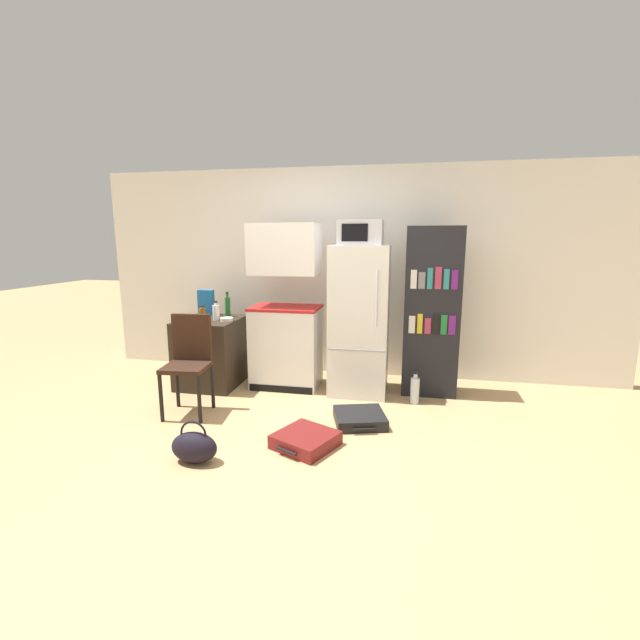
{
  "coord_description": "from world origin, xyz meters",
  "views": [
    {
      "loc": [
        0.84,
        -3.23,
        1.68
      ],
      "look_at": [
        0.02,
        0.85,
        0.88
      ],
      "focal_mm": 24.0,
      "sensor_mm": 36.0,
      "label": 1
    }
  ],
  "objects_px": {
    "bottle_amber_beer": "(202,314)",
    "suitcase_small_flat": "(360,418)",
    "bowl": "(227,319)",
    "microwave": "(361,233)",
    "bookshelf": "(431,312)",
    "refrigerator": "(359,320)",
    "water_bottle_front": "(415,390)",
    "suitcase_large_flat": "(306,440)",
    "bottle_milk_white": "(216,312)",
    "chair": "(189,355)",
    "side_table": "(212,352)",
    "kitchen_hutch": "(286,315)",
    "cereal_box": "(206,302)",
    "bottle_green_tall": "(228,306)",
    "handbag": "(194,447)"
  },
  "relations": [
    {
      "from": "bowl",
      "to": "bottle_amber_beer",
      "type": "bearing_deg",
      "value": -179.01
    },
    {
      "from": "chair",
      "to": "water_bottle_front",
      "type": "height_order",
      "value": "chair"
    },
    {
      "from": "refrigerator",
      "to": "suitcase_small_flat",
      "type": "height_order",
      "value": "refrigerator"
    },
    {
      "from": "bottle_green_tall",
      "to": "handbag",
      "type": "relative_size",
      "value": 0.81
    },
    {
      "from": "bottle_green_tall",
      "to": "kitchen_hutch",
      "type": "bearing_deg",
      "value": -5.17
    },
    {
      "from": "bookshelf",
      "to": "suitcase_large_flat",
      "type": "xyz_separation_m",
      "value": [
        -1.04,
        -1.49,
        -0.84
      ]
    },
    {
      "from": "kitchen_hutch",
      "to": "suitcase_large_flat",
      "type": "relative_size",
      "value": 3.14
    },
    {
      "from": "kitchen_hutch",
      "to": "side_table",
      "type": "bearing_deg",
      "value": -172.37
    },
    {
      "from": "kitchen_hutch",
      "to": "cereal_box",
      "type": "xyz_separation_m",
      "value": [
        -1.03,
        0.13,
        0.09
      ]
    },
    {
      "from": "refrigerator",
      "to": "chair",
      "type": "distance_m",
      "value": 1.79
    },
    {
      "from": "bowl",
      "to": "refrigerator",
      "type": "bearing_deg",
      "value": 6.54
    },
    {
      "from": "bowl",
      "to": "suitcase_small_flat",
      "type": "bearing_deg",
      "value": -23.38
    },
    {
      "from": "water_bottle_front",
      "to": "bottle_amber_beer",
      "type": "bearing_deg",
      "value": 178.35
    },
    {
      "from": "bowl",
      "to": "water_bottle_front",
      "type": "bearing_deg",
      "value": -2.01
    },
    {
      "from": "kitchen_hutch",
      "to": "cereal_box",
      "type": "bearing_deg",
      "value": 172.77
    },
    {
      "from": "bottle_amber_beer",
      "to": "suitcase_small_flat",
      "type": "relative_size",
      "value": 0.31
    },
    {
      "from": "kitchen_hutch",
      "to": "bottle_milk_white",
      "type": "distance_m",
      "value": 0.78
    },
    {
      "from": "microwave",
      "to": "water_bottle_front",
      "type": "height_order",
      "value": "microwave"
    },
    {
      "from": "microwave",
      "to": "bottle_milk_white",
      "type": "xyz_separation_m",
      "value": [
        -1.6,
        -0.13,
        -0.87
      ]
    },
    {
      "from": "bookshelf",
      "to": "cereal_box",
      "type": "height_order",
      "value": "bookshelf"
    },
    {
      "from": "bottle_milk_white",
      "to": "chair",
      "type": "relative_size",
      "value": 0.23
    },
    {
      "from": "refrigerator",
      "to": "bookshelf",
      "type": "height_order",
      "value": "bookshelf"
    },
    {
      "from": "kitchen_hutch",
      "to": "bottle_green_tall",
      "type": "height_order",
      "value": "kitchen_hutch"
    },
    {
      "from": "bottle_milk_white",
      "to": "chair",
      "type": "distance_m",
      "value": 0.8
    },
    {
      "from": "side_table",
      "to": "handbag",
      "type": "bearing_deg",
      "value": -69.21
    },
    {
      "from": "bowl",
      "to": "side_table",
      "type": "bearing_deg",
      "value": 159.99
    },
    {
      "from": "bowl",
      "to": "suitcase_large_flat",
      "type": "height_order",
      "value": "bowl"
    },
    {
      "from": "bowl",
      "to": "water_bottle_front",
      "type": "relative_size",
      "value": 0.42
    },
    {
      "from": "bookshelf",
      "to": "bowl",
      "type": "xyz_separation_m",
      "value": [
        -2.22,
        -0.28,
        -0.11
      ]
    },
    {
      "from": "suitcase_small_flat",
      "to": "bookshelf",
      "type": "bearing_deg",
      "value": 39.85
    },
    {
      "from": "kitchen_hutch",
      "to": "chair",
      "type": "height_order",
      "value": "kitchen_hutch"
    },
    {
      "from": "suitcase_large_flat",
      "to": "water_bottle_front",
      "type": "relative_size",
      "value": 1.71
    },
    {
      "from": "suitcase_small_flat",
      "to": "kitchen_hutch",
      "type": "bearing_deg",
      "value": 120.95
    },
    {
      "from": "bottle_amber_beer",
      "to": "chair",
      "type": "height_order",
      "value": "chair"
    },
    {
      "from": "bottle_green_tall",
      "to": "bottle_milk_white",
      "type": "height_order",
      "value": "bottle_green_tall"
    },
    {
      "from": "kitchen_hutch",
      "to": "refrigerator",
      "type": "bearing_deg",
      "value": -2.37
    },
    {
      "from": "bottle_amber_beer",
      "to": "suitcase_small_flat",
      "type": "bearing_deg",
      "value": -19.96
    },
    {
      "from": "cereal_box",
      "to": "suitcase_large_flat",
      "type": "bearing_deg",
      "value": -44.28
    },
    {
      "from": "microwave",
      "to": "bookshelf",
      "type": "distance_m",
      "value": 1.13
    },
    {
      "from": "side_table",
      "to": "kitchen_hutch",
      "type": "distance_m",
      "value": 0.98
    },
    {
      "from": "chair",
      "to": "water_bottle_front",
      "type": "distance_m",
      "value": 2.29
    },
    {
      "from": "cereal_box",
      "to": "suitcase_large_flat",
      "type": "xyz_separation_m",
      "value": [
        1.58,
        -1.54,
        -0.87
      ]
    },
    {
      "from": "chair",
      "to": "bookshelf",
      "type": "bearing_deg",
      "value": 16.95
    },
    {
      "from": "bookshelf",
      "to": "suitcase_large_flat",
      "type": "distance_m",
      "value": 2.01
    },
    {
      "from": "chair",
      "to": "suitcase_small_flat",
      "type": "distance_m",
      "value": 1.73
    },
    {
      "from": "bottle_green_tall",
      "to": "suitcase_small_flat",
      "type": "height_order",
      "value": "bottle_green_tall"
    },
    {
      "from": "microwave",
      "to": "bottle_milk_white",
      "type": "relative_size",
      "value": 2.08
    },
    {
      "from": "microwave",
      "to": "handbag",
      "type": "relative_size",
      "value": 1.25
    },
    {
      "from": "bottle_amber_beer",
      "to": "suitcase_large_flat",
      "type": "height_order",
      "value": "bottle_amber_beer"
    },
    {
      "from": "microwave",
      "to": "handbag",
      "type": "bearing_deg",
      "value": -120.53
    }
  ]
}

